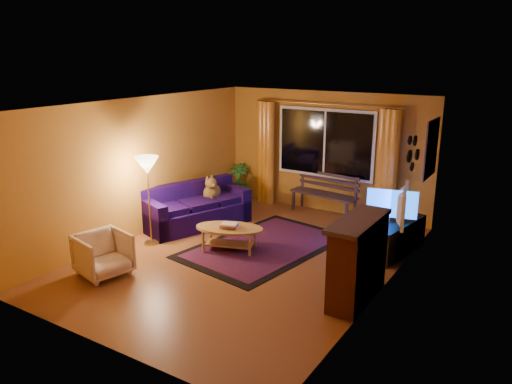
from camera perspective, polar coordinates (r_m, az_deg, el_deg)
The scene contains 22 objects.
floor at distance 8.27m, azimuth -1.11°, elevation -7.57°, with size 4.50×6.00×0.02m, color brown.
ceiling at distance 7.63m, azimuth -1.22°, elevation 10.08°, with size 4.50×6.00×0.02m, color white.
wall_back at distance 10.44m, azimuth 7.96°, elevation 4.50°, with size 4.50×0.02×2.50m, color #C4832A.
wall_left at distance 9.25m, azimuth -12.97°, elevation 2.79°, with size 0.02×6.00×2.50m, color #C4832A.
wall_right at distance 6.92m, azimuth 14.69°, elevation -1.69°, with size 0.02×6.00×2.50m, color #C4832A.
window at distance 10.34m, azimuth 7.85°, elevation 5.53°, with size 2.00×0.02×1.30m, color black.
curtain_rod at distance 10.19m, azimuth 7.91°, elevation 9.92°, with size 0.03×0.03×3.20m, color #BF8C3F.
curtain_left at distance 10.96m, azimuth 1.19°, elevation 4.50°, with size 0.36×0.36×2.24m, color orange.
curtain_right at distance 9.88m, azimuth 14.76°, elevation 2.71°, with size 0.36×0.36×2.24m, color orange.
bench at distance 10.41m, azimuth 7.70°, elevation -1.39°, with size 1.43×0.42×0.43m, color #302328.
potted_plant at distance 11.35m, azimuth -1.98°, elevation 1.19°, with size 0.45×0.45×0.81m, color #235B1E.
sofa at distance 9.64m, azimuth -6.87°, elevation -1.57°, with size 0.86×2.02×0.82m, color #16063B.
dog at distance 9.89m, azimuth -5.04°, elevation 0.27°, with size 0.30×0.41×0.45m, color olive, non-canonical shape.
armchair at distance 7.87m, azimuth -17.08°, elevation -6.63°, with size 0.70×0.66×0.72m, color beige.
floor_lamp at distance 8.77m, azimuth -12.12°, elevation -1.02°, with size 0.26×0.26×1.57m, color #BF8C3F.
rug at distance 8.71m, azimuth 0.95°, elevation -6.19°, with size 1.82×2.88×0.02m, color maroon.
coffee_table at distance 8.48m, azimuth -3.04°, elevation -5.35°, with size 1.16×1.16×0.42m, color #B3833E.
tv_console at distance 8.66m, azimuth 15.64°, elevation -5.03°, with size 0.44×1.33×0.56m, color black.
television at distance 8.48m, azimuth 15.92°, elevation -1.40°, with size 1.02×0.13×0.59m, color black.
fireplace at distance 6.87m, azimuth 11.57°, elevation -7.87°, with size 0.40×1.20×1.10m, color maroon.
mirror_cluster at distance 8.02m, azimuth 17.49°, elevation 4.52°, with size 0.06×0.60×0.56m, color black, non-canonical shape.
painting at distance 9.15m, azimuth 19.36°, elevation 4.72°, with size 0.04×0.76×0.96m, color orange.
Camera 1 is at (4.17, -6.34, 3.27)m, focal length 35.00 mm.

